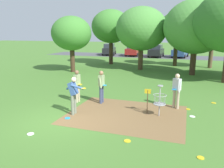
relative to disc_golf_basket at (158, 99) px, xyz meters
The scene contains 25 objects.
ground_plane 4.24m from the disc_golf_basket, 153.33° to the right, with size 160.00×160.00×0.00m, color #47752D.
dirt_tee_pad 1.59m from the disc_golf_basket, 166.39° to the right, with size 5.18×4.13×0.01m, color brown.
disc_golf_basket is the anchor object (origin of this frame).
player_foreground_watching 3.76m from the disc_golf_basket, 163.92° to the right, with size 1.12×0.47×1.71m.
player_throwing 4.37m from the disc_golf_basket, behind, with size 0.41×0.47×1.71m.
player_waiting_left 3.18m from the disc_golf_basket, 163.11° to the left, with size 0.40×0.47×1.71m.
player_waiting_right 1.48m from the disc_golf_basket, 61.90° to the left, with size 0.47×0.45×1.71m.
frisbee_near_basket 2.96m from the disc_golf_basket, 103.16° to the right, with size 0.24×0.24×0.02m, color gold.
frisbee_by_tee 1.68m from the disc_golf_basket, 13.07° to the left, with size 0.25×0.25×0.02m, color white.
frisbee_mid_grass 4.04m from the disc_golf_basket, 156.21° to the right, with size 0.24×0.24×0.02m, color #1E93DB.
frisbee_far_left 3.84m from the disc_golf_basket, 47.46° to the left, with size 0.23×0.23×0.02m, color gold.
frisbee_far_right 1.97m from the disc_golf_basket, 45.24° to the left, with size 0.21×0.21×0.02m, color gold.
frisbee_scattered_a 3.60m from the disc_golf_basket, 61.85° to the right, with size 0.21×0.21×0.02m, color gold.
frisbee_scattered_b 5.40m from the disc_golf_basket, 140.51° to the right, with size 0.25×0.25×0.02m, color white.
tree_near_left 17.36m from the disc_golf_basket, 116.05° to the left, with size 4.41×4.41×6.19m.
tree_near_right 13.30m from the disc_golf_basket, 105.16° to the left, with size 4.94×4.94×6.08m.
tree_mid_left 16.57m from the disc_golf_basket, 90.88° to the left, with size 3.51×3.51×5.88m.
tree_far_left 13.16m from the disc_golf_basket, 135.24° to the left, with size 3.65×3.65×5.11m.
tree_far_center 11.59m from the disc_golf_basket, 82.07° to the left, with size 5.33×5.33×6.37m.
tree_far_right 16.44m from the disc_golf_basket, 78.11° to the left, with size 3.52×3.52×5.32m.
parking_lot_strip 26.18m from the disc_golf_basket, 98.19° to the left, with size 36.00×6.00×0.01m, color #4C4C51.
parked_car_leftmost 28.18m from the disc_golf_basket, 113.83° to the left, with size 2.65×4.49×1.84m.
parked_car_center_left 26.65m from the disc_golf_basket, 105.84° to the left, with size 2.06×4.24×1.84m.
parked_car_center_right 25.36m from the disc_golf_basket, 98.08° to the left, with size 2.10×4.26×1.84m.
parked_car_rightmost 25.66m from the disc_golf_basket, 90.13° to the left, with size 2.45×4.43×1.84m.
Camera 1 is at (4.83, -7.70, 3.60)m, focal length 35.92 mm.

